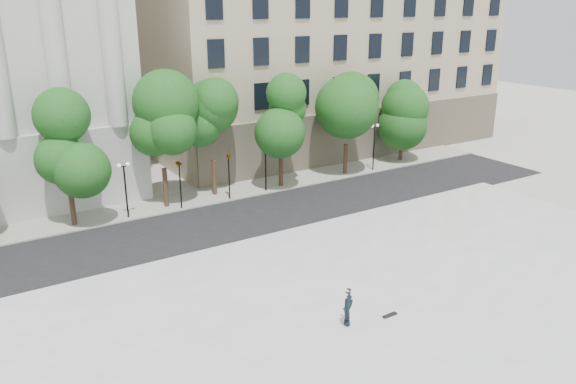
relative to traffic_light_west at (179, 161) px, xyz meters
name	(u,v)px	position (x,y,z in m)	size (l,w,h in m)	color
ground	(403,360)	(0.95, -22.30, -3.68)	(160.00, 160.00, 0.00)	beige
plaza	(359,323)	(0.95, -19.30, -3.45)	(44.00, 22.00, 0.45)	silver
street	(219,225)	(0.95, -4.30, -3.67)	(60.00, 8.00, 0.02)	black
far_sidewalk	(185,200)	(0.95, 1.70, -3.62)	(60.00, 4.00, 0.12)	#A2A096
building_east	(298,35)	(20.95, 16.61, 7.47)	(36.00, 26.15, 23.00)	tan
traffic_light_west	(179,161)	(0.00, 0.00, 0.00)	(0.72, 1.73, 4.18)	black
traffic_light_east	(228,154)	(3.93, 0.00, -0.02)	(0.93, 1.65, 4.16)	black
person_lying	(347,321)	(0.12, -19.46, -2.98)	(0.65, 0.43, 1.79)	black
skateboard	(390,315)	(2.34, -19.88, -3.19)	(0.78, 0.20, 0.08)	black
street_trees	(198,135)	(2.04, 1.05, 1.48)	(46.16, 5.18, 7.76)	#382619
lamp_posts	(193,168)	(1.18, 0.30, -0.78)	(37.11, 0.28, 4.30)	black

